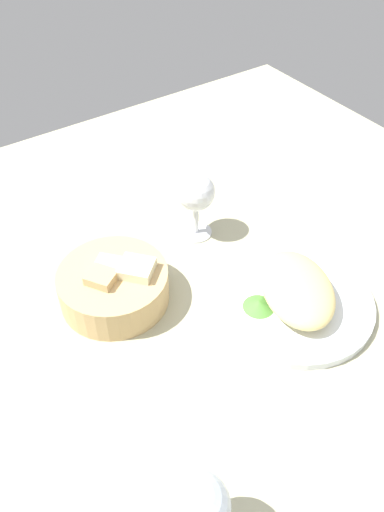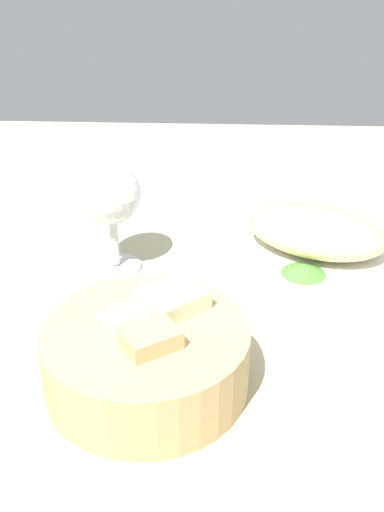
% 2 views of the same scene
% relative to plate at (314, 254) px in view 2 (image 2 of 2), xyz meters
% --- Properties ---
extents(ground_plane, '(1.40, 1.40, 0.02)m').
position_rel_plate_xyz_m(ground_plane, '(0.02, 0.15, -0.02)').
color(ground_plane, '#AEAB8A').
extents(plate, '(0.25, 0.25, 0.01)m').
position_rel_plate_xyz_m(plate, '(0.00, 0.00, 0.00)').
color(plate, white).
rests_on(plate, ground_plane).
extents(omelette, '(0.20, 0.17, 0.05)m').
position_rel_plate_xyz_m(omelette, '(0.00, 0.00, 0.03)').
color(omelette, '#F0D483').
rests_on(omelette, plate).
extents(lettuce_garnish, '(0.05, 0.05, 0.01)m').
position_rel_plate_xyz_m(lettuce_garnish, '(0.02, 0.06, 0.01)').
color(lettuce_garnish, '#4C8837').
rests_on(lettuce_garnish, plate).
extents(bread_basket, '(0.17, 0.17, 0.08)m').
position_rel_plate_xyz_m(bread_basket, '(0.17, 0.23, 0.02)').
color(bread_basket, tan).
rests_on(bread_basket, ground_plane).
extents(wine_glass_near, '(0.07, 0.07, 0.13)m').
position_rel_plate_xyz_m(wine_glass_near, '(0.23, 0.03, 0.08)').
color(wine_glass_near, silver).
rests_on(wine_glass_near, ground_plane).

